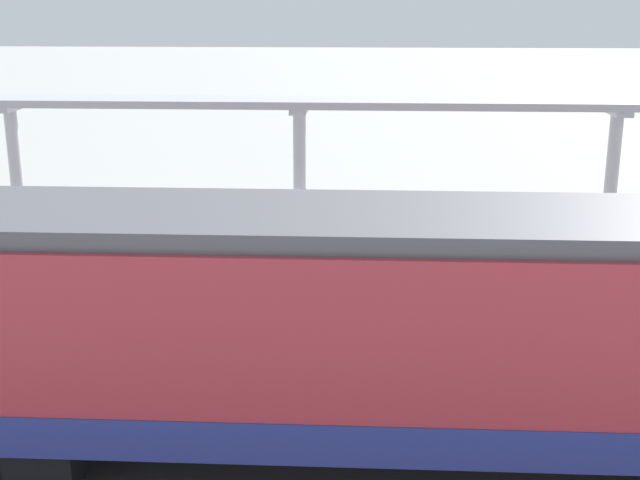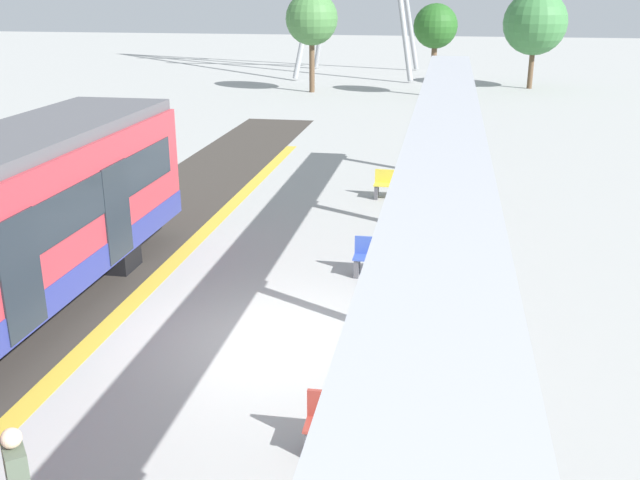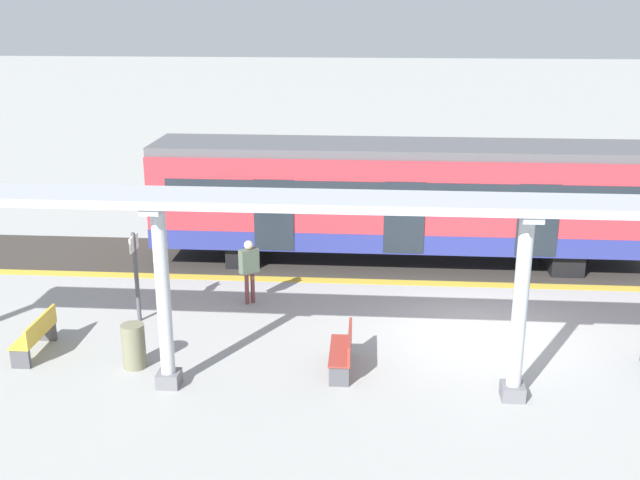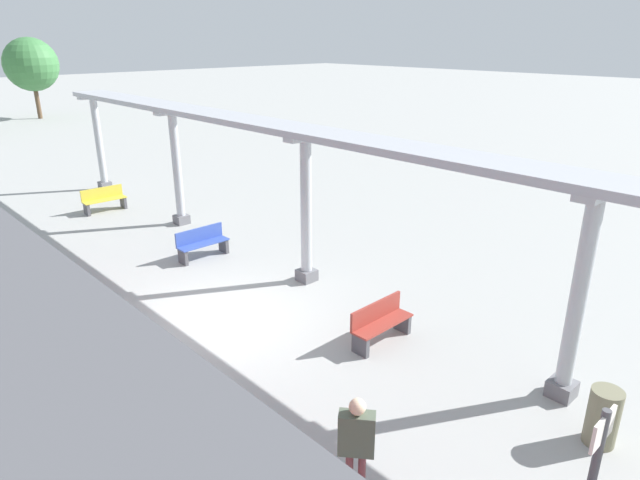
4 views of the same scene
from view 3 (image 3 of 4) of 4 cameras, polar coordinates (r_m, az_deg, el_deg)
ground_plane at (r=17.71m, az=12.20°, el=-7.01°), size 176.00×176.00×0.00m
tactile_edge_strip at (r=20.60m, az=11.08°, el=-3.33°), size 0.41×33.35×0.01m
trackbed at (r=22.28m, az=10.58°, el=-1.67°), size 3.20×45.35×0.01m
train_near_carriage at (r=21.62m, az=6.34°, el=3.00°), size 2.65×14.27×3.48m
canopy_pillar_second at (r=14.64m, az=-11.85°, el=-4.21°), size 1.10×0.44×3.78m
canopy_pillar_third at (r=14.34m, az=14.99°, el=-4.92°), size 1.10×0.44×3.78m
canopy_beam at (r=13.67m, az=14.16°, el=2.64°), size 1.20×26.64×0.16m
bench_mid_platform at (r=15.54m, az=1.83°, el=-8.42°), size 1.50×0.46×0.86m
bench_far_end at (r=17.33m, az=-20.80°, el=-6.78°), size 1.50×0.45×0.86m
trash_bin at (r=16.12m, az=-14.00°, el=-7.84°), size 0.48×0.48×0.96m
platform_info_sign at (r=18.03m, az=-13.86°, el=-2.12°), size 0.56×0.10×2.20m
passenger_waiting_near_edge at (r=18.72m, az=-5.43°, el=-1.87°), size 0.47×0.51×1.66m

